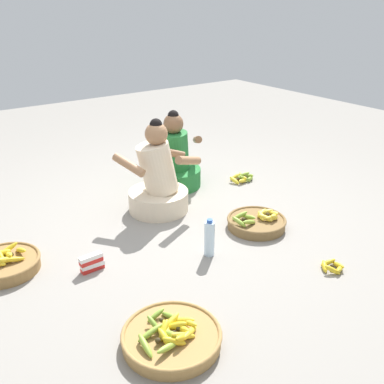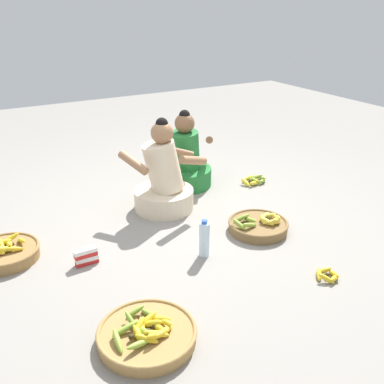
{
  "view_description": "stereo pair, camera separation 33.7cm",
  "coord_description": "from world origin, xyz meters",
  "px_view_note": "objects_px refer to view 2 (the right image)",
  "views": [
    {
      "loc": [
        -1.81,
        -2.7,
        1.72
      ],
      "look_at": [
        0.0,
        -0.2,
        0.35
      ],
      "focal_mm": 41.3,
      "sensor_mm": 36.0,
      "label": 1
    },
    {
      "loc": [
        -1.53,
        -2.89,
        1.72
      ],
      "look_at": [
        0.0,
        -0.2,
        0.35
      ],
      "focal_mm": 41.3,
      "sensor_mm": 36.0,
      "label": 2
    }
  ],
  "objects_px": {
    "vendor_woman_front": "(164,181)",
    "loose_bananas_near_bicycle": "(327,275)",
    "banana_basket_back_left": "(258,225)",
    "loose_bananas_near_vendor": "(254,180)",
    "banana_basket_front_center": "(147,334)",
    "banana_basket_mid_left": "(5,252)",
    "water_bottle": "(204,239)",
    "vendor_woman_behind": "(185,162)",
    "packet_carton_stack": "(86,257)"
  },
  "relations": [
    {
      "from": "banana_basket_mid_left",
      "to": "banana_basket_back_left",
      "type": "bearing_deg",
      "value": -16.98
    },
    {
      "from": "vendor_woman_behind",
      "to": "banana_basket_mid_left",
      "type": "bearing_deg",
      "value": -162.49
    },
    {
      "from": "vendor_woman_behind",
      "to": "loose_bananas_near_vendor",
      "type": "relative_size",
      "value": 2.77
    },
    {
      "from": "loose_bananas_near_bicycle",
      "to": "loose_bananas_near_vendor",
      "type": "relative_size",
      "value": 0.65
    },
    {
      "from": "vendor_woman_front",
      "to": "loose_bananas_near_bicycle",
      "type": "height_order",
      "value": "vendor_woman_front"
    },
    {
      "from": "vendor_woman_behind",
      "to": "loose_bananas_near_bicycle",
      "type": "relative_size",
      "value": 4.25
    },
    {
      "from": "vendor_woman_front",
      "to": "loose_bananas_near_bicycle",
      "type": "distance_m",
      "value": 1.58
    },
    {
      "from": "loose_bananas_near_bicycle",
      "to": "loose_bananas_near_vendor",
      "type": "distance_m",
      "value": 1.67
    },
    {
      "from": "vendor_woman_front",
      "to": "banana_basket_mid_left",
      "type": "xyz_separation_m",
      "value": [
        -1.35,
        -0.18,
        -0.21
      ]
    },
    {
      "from": "water_bottle",
      "to": "loose_bananas_near_bicycle",
      "type": "bearing_deg",
      "value": -49.0
    },
    {
      "from": "banana_basket_mid_left",
      "to": "vendor_woman_behind",
      "type": "bearing_deg",
      "value": 17.51
    },
    {
      "from": "banana_basket_front_center",
      "to": "loose_bananas_near_bicycle",
      "type": "bearing_deg",
      "value": -2.59
    },
    {
      "from": "banana_basket_back_left",
      "to": "water_bottle",
      "type": "xyz_separation_m",
      "value": [
        -0.57,
        -0.1,
        0.09
      ]
    },
    {
      "from": "banana_basket_front_center",
      "to": "loose_bananas_near_bicycle",
      "type": "distance_m",
      "value": 1.29
    },
    {
      "from": "loose_bananas_near_vendor",
      "to": "banana_basket_back_left",
      "type": "bearing_deg",
      "value": -125.19
    },
    {
      "from": "vendor_woman_behind",
      "to": "banana_basket_mid_left",
      "type": "height_order",
      "value": "vendor_woman_behind"
    },
    {
      "from": "vendor_woman_front",
      "to": "banana_basket_mid_left",
      "type": "distance_m",
      "value": 1.38
    },
    {
      "from": "vendor_woman_front",
      "to": "banana_basket_back_left",
      "type": "height_order",
      "value": "vendor_woman_front"
    },
    {
      "from": "banana_basket_mid_left",
      "to": "water_bottle",
      "type": "xyz_separation_m",
      "value": [
        1.25,
        -0.66,
        0.08
      ]
    },
    {
      "from": "banana_basket_mid_left",
      "to": "banana_basket_front_center",
      "type": "xyz_separation_m",
      "value": [
        0.54,
        -1.25,
        -0.01
      ]
    },
    {
      "from": "loose_bananas_near_bicycle",
      "to": "banana_basket_mid_left",
      "type": "bearing_deg",
      "value": 144.28
    },
    {
      "from": "water_bottle",
      "to": "packet_carton_stack",
      "type": "bearing_deg",
      "value": 158.06
    },
    {
      "from": "banana_basket_front_center",
      "to": "vendor_woman_behind",
      "type": "bearing_deg",
      "value": 55.72
    },
    {
      "from": "loose_bananas_near_vendor",
      "to": "vendor_woman_behind",
      "type": "bearing_deg",
      "value": 154.16
    },
    {
      "from": "banana_basket_mid_left",
      "to": "water_bottle",
      "type": "height_order",
      "value": "water_bottle"
    },
    {
      "from": "banana_basket_mid_left",
      "to": "banana_basket_back_left",
      "type": "relative_size",
      "value": 1.0
    },
    {
      "from": "loose_bananas_near_vendor",
      "to": "packet_carton_stack",
      "type": "bearing_deg",
      "value": -162.53
    },
    {
      "from": "banana_basket_mid_left",
      "to": "loose_bananas_near_vendor",
      "type": "xyz_separation_m",
      "value": [
        2.39,
        0.26,
        -0.02
      ]
    },
    {
      "from": "water_bottle",
      "to": "packet_carton_stack",
      "type": "xyz_separation_m",
      "value": [
        -0.77,
        0.31,
        -0.08
      ]
    },
    {
      "from": "water_bottle",
      "to": "packet_carton_stack",
      "type": "height_order",
      "value": "water_bottle"
    },
    {
      "from": "vendor_woman_front",
      "to": "loose_bananas_near_vendor",
      "type": "bearing_deg",
      "value": 3.92
    },
    {
      "from": "vendor_woman_front",
      "to": "banana_basket_front_center",
      "type": "xyz_separation_m",
      "value": [
        -0.82,
        -1.43,
        -0.22
      ]
    },
    {
      "from": "loose_bananas_near_bicycle",
      "to": "water_bottle",
      "type": "distance_m",
      "value": 0.87
    },
    {
      "from": "banana_basket_mid_left",
      "to": "loose_bananas_near_bicycle",
      "type": "distance_m",
      "value": 2.24
    },
    {
      "from": "loose_bananas_near_vendor",
      "to": "vendor_woman_front",
      "type": "bearing_deg",
      "value": -176.08
    },
    {
      "from": "banana_basket_back_left",
      "to": "loose_bananas_near_vendor",
      "type": "relative_size",
      "value": 1.75
    },
    {
      "from": "vendor_woman_front",
      "to": "loose_bananas_near_bicycle",
      "type": "relative_size",
      "value": 4.59
    },
    {
      "from": "banana_basket_back_left",
      "to": "vendor_woman_front",
      "type": "bearing_deg",
      "value": 122.47
    },
    {
      "from": "loose_bananas_near_bicycle",
      "to": "banana_basket_front_center",
      "type": "bearing_deg",
      "value": 177.41
    },
    {
      "from": "banana_basket_mid_left",
      "to": "loose_bananas_near_vendor",
      "type": "bearing_deg",
      "value": 6.08
    },
    {
      "from": "packet_carton_stack",
      "to": "banana_basket_back_left",
      "type": "bearing_deg",
      "value": -8.88
    },
    {
      "from": "banana_basket_front_center",
      "to": "banana_basket_back_left",
      "type": "relative_size",
      "value": 1.14
    },
    {
      "from": "banana_basket_back_left",
      "to": "loose_bananas_near_bicycle",
      "type": "xyz_separation_m",
      "value": [
        -0.0,
        -0.75,
        -0.02
      ]
    },
    {
      "from": "vendor_woman_front",
      "to": "water_bottle",
      "type": "relative_size",
      "value": 2.85
    },
    {
      "from": "banana_basket_back_left",
      "to": "loose_bananas_near_vendor",
      "type": "xyz_separation_m",
      "value": [
        0.57,
        0.81,
        -0.02
      ]
    },
    {
      "from": "banana_basket_front_center",
      "to": "loose_bananas_near_vendor",
      "type": "distance_m",
      "value": 2.39
    },
    {
      "from": "banana_basket_front_center",
      "to": "loose_bananas_near_vendor",
      "type": "bearing_deg",
      "value": 39.02
    },
    {
      "from": "loose_bananas_near_vendor",
      "to": "water_bottle",
      "type": "bearing_deg",
      "value": -141.28
    },
    {
      "from": "vendor_woman_behind",
      "to": "water_bottle",
      "type": "distance_m",
      "value": 1.32
    },
    {
      "from": "vendor_woman_behind",
      "to": "loose_bananas_near_bicycle",
      "type": "bearing_deg",
      "value": -88.42
    }
  ]
}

